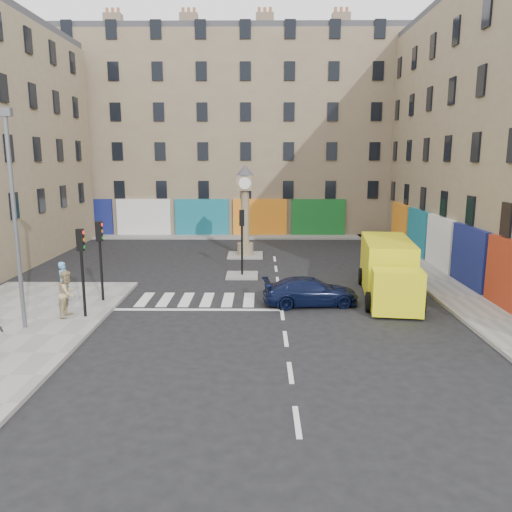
{
  "coord_description": "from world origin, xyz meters",
  "views": [
    {
      "loc": [
        -0.95,
        -19.77,
        6.69
      ],
      "look_at": [
        -1.17,
        3.93,
        2.0
      ],
      "focal_mm": 35.0,
      "sensor_mm": 36.0,
      "label": 1
    }
  ],
  "objects_px": {
    "lamp_post": "(14,209)",
    "clock_pillar": "(245,205)",
    "pedestrian_tan": "(68,293)",
    "yellow_van": "(388,269)",
    "traffic_light_left_far": "(100,248)",
    "traffic_light_island": "(242,232)",
    "pedestrian_blue": "(64,282)",
    "traffic_light_left_near": "(82,259)",
    "navy_sedan": "(310,291)"
  },
  "relations": [
    {
      "from": "navy_sedan",
      "to": "yellow_van",
      "type": "distance_m",
      "value": 4.33
    },
    {
      "from": "lamp_post",
      "to": "pedestrian_tan",
      "type": "xyz_separation_m",
      "value": [
        1.21,
        1.42,
        -3.66
      ]
    },
    {
      "from": "clock_pillar",
      "to": "pedestrian_tan",
      "type": "relative_size",
      "value": 3.11
    },
    {
      "from": "traffic_light_left_far",
      "to": "pedestrian_tan",
      "type": "height_order",
      "value": "traffic_light_left_far"
    },
    {
      "from": "lamp_post",
      "to": "clock_pillar",
      "type": "xyz_separation_m",
      "value": [
        8.2,
        15.2,
        -1.24
      ]
    },
    {
      "from": "traffic_light_left_near",
      "to": "yellow_van",
      "type": "bearing_deg",
      "value": 15.86
    },
    {
      "from": "pedestrian_blue",
      "to": "traffic_light_left_far",
      "type": "bearing_deg",
      "value": -70.06
    },
    {
      "from": "traffic_light_left_near",
      "to": "traffic_light_island",
      "type": "xyz_separation_m",
      "value": [
        6.3,
        7.8,
        -0.03
      ]
    },
    {
      "from": "pedestrian_blue",
      "to": "traffic_light_island",
      "type": "bearing_deg",
      "value": -41.31
    },
    {
      "from": "traffic_light_left_near",
      "to": "navy_sedan",
      "type": "height_order",
      "value": "traffic_light_left_near"
    },
    {
      "from": "pedestrian_blue",
      "to": "pedestrian_tan",
      "type": "distance_m",
      "value": 2.41
    },
    {
      "from": "traffic_light_left_near",
      "to": "pedestrian_blue",
      "type": "height_order",
      "value": "traffic_light_left_near"
    },
    {
      "from": "lamp_post",
      "to": "navy_sedan",
      "type": "height_order",
      "value": "lamp_post"
    },
    {
      "from": "traffic_light_left_far",
      "to": "pedestrian_tan",
      "type": "bearing_deg",
      "value": -106.27
    },
    {
      "from": "navy_sedan",
      "to": "yellow_van",
      "type": "xyz_separation_m",
      "value": [
        3.95,
        1.62,
        0.69
      ]
    },
    {
      "from": "traffic_light_left_near",
      "to": "lamp_post",
      "type": "bearing_deg",
      "value": -143.62
    },
    {
      "from": "yellow_van",
      "to": "traffic_light_left_far",
      "type": "bearing_deg",
      "value": -166.37
    },
    {
      "from": "traffic_light_left_far",
      "to": "clock_pillar",
      "type": "height_order",
      "value": "clock_pillar"
    },
    {
      "from": "yellow_van",
      "to": "pedestrian_tan",
      "type": "distance_m",
      "value": 14.81
    },
    {
      "from": "traffic_light_left_far",
      "to": "clock_pillar",
      "type": "xyz_separation_m",
      "value": [
        6.3,
        11.4,
        0.93
      ]
    },
    {
      "from": "traffic_light_left_near",
      "to": "pedestrian_tan",
      "type": "relative_size",
      "value": 1.88
    },
    {
      "from": "lamp_post",
      "to": "pedestrian_tan",
      "type": "height_order",
      "value": "lamp_post"
    },
    {
      "from": "traffic_light_island",
      "to": "pedestrian_blue",
      "type": "xyz_separation_m",
      "value": [
        -7.99,
        -5.58,
        -1.51
      ]
    },
    {
      "from": "traffic_light_left_near",
      "to": "traffic_light_left_far",
      "type": "distance_m",
      "value": 2.4
    },
    {
      "from": "traffic_light_left_far",
      "to": "lamp_post",
      "type": "relative_size",
      "value": 0.45
    },
    {
      "from": "traffic_light_left_near",
      "to": "pedestrian_blue",
      "type": "relative_size",
      "value": 1.99
    },
    {
      "from": "traffic_light_island",
      "to": "yellow_van",
      "type": "bearing_deg",
      "value": -28.3
    },
    {
      "from": "traffic_light_left_near",
      "to": "traffic_light_island",
      "type": "relative_size",
      "value": 1.0
    },
    {
      "from": "traffic_light_island",
      "to": "navy_sedan",
      "type": "relative_size",
      "value": 0.85
    },
    {
      "from": "navy_sedan",
      "to": "traffic_light_left_near",
      "type": "bearing_deg",
      "value": 97.04
    },
    {
      "from": "traffic_light_island",
      "to": "lamp_post",
      "type": "relative_size",
      "value": 0.45
    },
    {
      "from": "lamp_post",
      "to": "pedestrian_tan",
      "type": "bearing_deg",
      "value": 49.69
    },
    {
      "from": "clock_pillar",
      "to": "navy_sedan",
      "type": "height_order",
      "value": "clock_pillar"
    },
    {
      "from": "pedestrian_blue",
      "to": "pedestrian_tan",
      "type": "height_order",
      "value": "pedestrian_tan"
    },
    {
      "from": "clock_pillar",
      "to": "pedestrian_blue",
      "type": "distance_m",
      "value": 14.29
    },
    {
      "from": "clock_pillar",
      "to": "pedestrian_blue",
      "type": "xyz_separation_m",
      "value": [
        -7.99,
        -11.58,
        -2.47
      ]
    },
    {
      "from": "lamp_post",
      "to": "clock_pillar",
      "type": "height_order",
      "value": "lamp_post"
    },
    {
      "from": "yellow_van",
      "to": "pedestrian_blue",
      "type": "xyz_separation_m",
      "value": [
        -15.3,
        -1.65,
        -0.25
      ]
    },
    {
      "from": "traffic_light_left_far",
      "to": "yellow_van",
      "type": "bearing_deg",
      "value": 6.15
    },
    {
      "from": "traffic_light_left_far",
      "to": "pedestrian_blue",
      "type": "relative_size",
      "value": 1.99
    },
    {
      "from": "clock_pillar",
      "to": "pedestrian_tan",
      "type": "distance_m",
      "value": 15.64
    },
    {
      "from": "traffic_light_left_near",
      "to": "pedestrian_blue",
      "type": "xyz_separation_m",
      "value": [
        -1.69,
        2.22,
        -1.54
      ]
    },
    {
      "from": "lamp_post",
      "to": "navy_sedan",
      "type": "distance_m",
      "value": 12.81
    },
    {
      "from": "pedestrian_blue",
      "to": "navy_sedan",
      "type": "bearing_deg",
      "value": -76.1
    },
    {
      "from": "traffic_light_left_far",
      "to": "traffic_light_island",
      "type": "relative_size",
      "value": 1.0
    },
    {
      "from": "yellow_van",
      "to": "pedestrian_blue",
      "type": "distance_m",
      "value": 15.39
    },
    {
      "from": "lamp_post",
      "to": "pedestrian_tan",
      "type": "distance_m",
      "value": 4.11
    },
    {
      "from": "lamp_post",
      "to": "yellow_van",
      "type": "distance_m",
      "value": 16.74
    },
    {
      "from": "traffic_light_island",
      "to": "pedestrian_blue",
      "type": "distance_m",
      "value": 9.87
    },
    {
      "from": "traffic_light_island",
      "to": "pedestrian_tan",
      "type": "relative_size",
      "value": 1.88
    }
  ]
}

